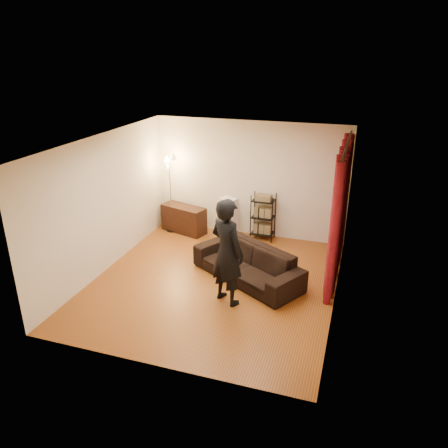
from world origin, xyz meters
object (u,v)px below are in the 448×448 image
(person, at_px, (227,252))
(media_cabinet, at_px, (184,219))
(floor_lamp, at_px, (171,194))
(wire_shelf, at_px, (263,217))
(storage_boxes, at_px, (229,217))
(sofa, at_px, (247,263))

(person, relative_size, media_cabinet, 1.72)
(floor_lamp, bearing_deg, media_cabinet, 6.87)
(media_cabinet, xyz_separation_m, floor_lamp, (-0.30, -0.04, 0.62))
(media_cabinet, height_order, wire_shelf, wire_shelf)
(media_cabinet, relative_size, wire_shelf, 1.01)
(person, relative_size, storage_boxes, 2.01)
(media_cabinet, relative_size, floor_lamp, 0.59)
(floor_lamp, bearing_deg, person, -49.39)
(storage_boxes, bearing_deg, media_cabinet, -176.19)
(media_cabinet, bearing_deg, storage_boxes, 20.55)
(storage_boxes, bearing_deg, floor_lamp, -175.54)
(wire_shelf, bearing_deg, storage_boxes, 179.02)
(sofa, distance_m, media_cabinet, 2.74)
(wire_shelf, bearing_deg, media_cabinet, 177.66)
(sofa, bearing_deg, wire_shelf, 124.96)
(media_cabinet, bearing_deg, floor_lamp, -156.39)
(storage_boxes, distance_m, floor_lamp, 1.51)
(person, distance_m, wire_shelf, 2.86)
(person, distance_m, floor_lamp, 3.47)
(sofa, bearing_deg, media_cabinet, 169.59)
(wire_shelf, bearing_deg, floor_lamp, 177.95)
(sofa, relative_size, person, 1.18)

